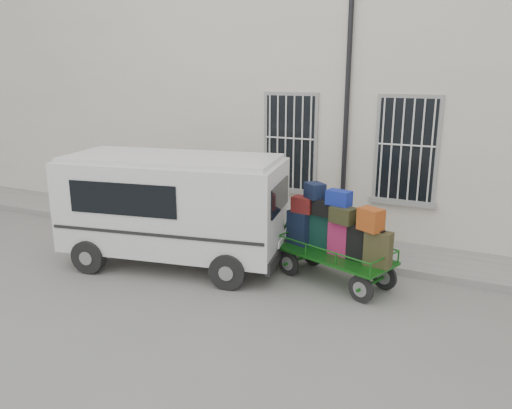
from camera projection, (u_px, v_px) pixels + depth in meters
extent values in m
plane|color=slate|center=(251.00, 278.00, 9.73)|extent=(80.00, 80.00, 0.00)
cube|color=beige|center=(338.00, 105.00, 13.75)|extent=(24.00, 5.00, 6.00)
cylinder|color=black|center=(346.00, 122.00, 11.16)|extent=(0.11, 0.11, 5.60)
cube|color=black|center=(290.00, 143.00, 11.91)|extent=(1.20, 0.08, 2.20)
cube|color=gray|center=(289.00, 190.00, 12.19)|extent=(1.45, 0.22, 0.12)
cube|color=black|center=(406.00, 150.00, 10.79)|extent=(1.20, 0.08, 2.20)
cube|color=gray|center=(402.00, 202.00, 11.08)|extent=(1.45, 0.22, 0.12)
cube|color=slate|center=(292.00, 241.00, 11.63)|extent=(24.00, 1.70, 0.15)
cylinder|color=black|center=(288.00, 263.00, 9.80)|extent=(0.49, 0.23, 0.50)
cylinder|color=gray|center=(288.00, 263.00, 9.80)|extent=(0.29, 0.18, 0.27)
cylinder|color=black|center=(313.00, 254.00, 10.31)|extent=(0.49, 0.23, 0.50)
cylinder|color=gray|center=(313.00, 254.00, 10.31)|extent=(0.29, 0.18, 0.27)
cylinder|color=black|center=(361.00, 289.00, 8.64)|extent=(0.49, 0.23, 0.50)
cylinder|color=gray|center=(361.00, 289.00, 8.64)|extent=(0.29, 0.18, 0.27)
cylinder|color=black|center=(384.00, 277.00, 9.15)|extent=(0.49, 0.23, 0.50)
cylinder|color=gray|center=(384.00, 277.00, 9.15)|extent=(0.29, 0.18, 0.27)
cube|color=#145914|center=(335.00, 255.00, 9.40)|extent=(2.39, 1.68, 0.05)
cylinder|color=#145914|center=(283.00, 232.00, 10.28)|extent=(0.28, 0.14, 0.56)
cube|color=#111C33|center=(300.00, 228.00, 9.87)|extent=(0.56, 0.44, 0.66)
cube|color=black|center=(300.00, 211.00, 9.78)|extent=(0.23, 0.19, 0.03)
cube|color=black|center=(321.00, 230.00, 9.68)|extent=(0.52, 0.33, 0.68)
cube|color=black|center=(322.00, 213.00, 9.59)|extent=(0.22, 0.18, 0.03)
cube|color=#A01D66|center=(339.00, 238.00, 9.29)|extent=(0.45, 0.31, 0.65)
cube|color=black|center=(340.00, 220.00, 9.20)|extent=(0.19, 0.15, 0.03)
cube|color=black|center=(360.00, 242.00, 9.03)|extent=(0.46, 0.33, 0.66)
cube|color=black|center=(361.00, 224.00, 8.94)|extent=(0.20, 0.17, 0.03)
cube|color=#36311B|center=(378.00, 249.00, 8.73)|extent=(0.50, 0.31, 0.64)
cube|color=black|center=(379.00, 231.00, 8.65)|extent=(0.22, 0.18, 0.03)
cube|color=maroon|center=(304.00, 205.00, 9.70)|extent=(0.47, 0.35, 0.31)
cube|color=black|center=(326.00, 208.00, 9.43)|extent=(0.52, 0.39, 0.31)
cube|color=black|center=(343.00, 215.00, 9.05)|extent=(0.52, 0.44, 0.29)
cube|color=maroon|center=(371.00, 219.00, 8.67)|extent=(0.50, 0.45, 0.40)
cube|color=#111C33|center=(315.00, 191.00, 9.54)|extent=(0.47, 0.47, 0.29)
cube|color=navy|center=(339.00, 198.00, 9.13)|extent=(0.49, 0.35, 0.27)
cube|color=silver|center=(173.00, 204.00, 10.15)|extent=(4.68, 2.66, 1.80)
cube|color=silver|center=(171.00, 158.00, 9.90)|extent=(4.45, 2.47, 0.10)
cube|color=black|center=(78.00, 181.00, 10.61)|extent=(0.48, 1.66, 0.75)
cube|color=black|center=(122.00, 199.00, 9.33)|extent=(2.18, 0.43, 0.62)
cube|color=black|center=(280.00, 197.00, 9.51)|extent=(0.29, 1.39, 0.55)
cube|color=black|center=(279.00, 253.00, 9.81)|extent=(0.43, 1.84, 0.22)
cube|color=white|center=(281.00, 242.00, 9.74)|extent=(0.10, 0.42, 0.12)
cylinder|color=black|center=(89.00, 256.00, 9.90)|extent=(0.71, 0.34, 0.68)
cylinder|color=black|center=(134.00, 229.00, 11.62)|extent=(0.71, 0.34, 0.68)
cylinder|color=black|center=(228.00, 271.00, 9.17)|extent=(0.71, 0.34, 0.68)
cylinder|color=black|center=(254.00, 240.00, 10.88)|extent=(0.71, 0.34, 0.68)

